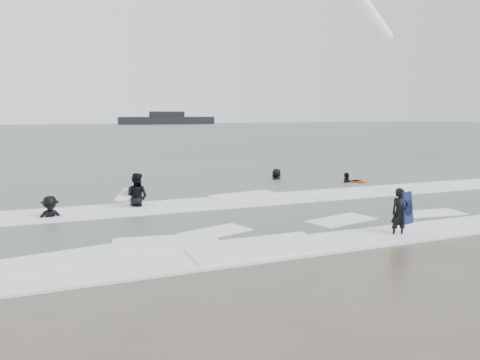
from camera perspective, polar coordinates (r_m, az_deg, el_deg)
name	(u,v)px	position (r m, az deg, el deg)	size (l,w,h in m)	color
ground	(303,240)	(13.77, 7.75, -7.27)	(320.00, 320.00, 0.00)	brown
sea	(92,133)	(91.85, -17.58, 5.48)	(320.00, 320.00, 0.00)	#47544C
surfer_centre	(399,237)	(14.80, 18.77, -6.55)	(0.54, 0.35, 1.48)	black
surfer_wading	(137,208)	(18.57, -12.45, -3.38)	(0.94, 0.73, 1.93)	black
surfer_breaker	(51,220)	(17.44, -22.08, -4.53)	(1.09, 0.63, 1.69)	black
surfer_right_near	(347,183)	(25.27, 12.87, -0.37)	(1.01, 0.42, 1.72)	black
surfer_right_far	(277,180)	(25.79, 4.48, -0.03)	(0.88, 0.57, 1.80)	black
surf_foam	(253,214)	(16.98, 1.62, -4.12)	(30.03, 9.06, 0.09)	white
bodyboards	(295,192)	(19.04, 6.67, -1.43)	(13.20, 10.27, 1.25)	#0E1845
vessel_horizon	(167,120)	(162.44, -8.89, 7.28)	(32.16, 5.74, 4.36)	black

